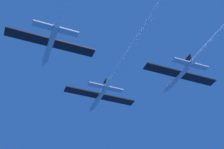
# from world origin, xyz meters

# --- Properties ---
(jet_lead) EXTENTS (20.22, 67.22, 3.35)m
(jet_lead) POSITION_xyz_m (0.75, -19.75, -0.34)
(jet_lead) COLOR #B2BAC6
(jet_right_wing) EXTENTS (20.22, 58.36, 3.35)m
(jet_right_wing) POSITION_xyz_m (16.95, -32.30, 0.05)
(jet_right_wing) COLOR #B2BAC6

